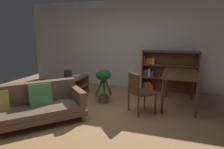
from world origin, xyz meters
name	(u,v)px	position (x,y,z in m)	size (l,w,h in m)	color
ground_plane	(92,119)	(0.00, 0.00, 0.00)	(8.16, 8.16, 0.00)	#A87A4C
back_wall_panel	(126,45)	(0.00, 2.70, 1.35)	(6.80, 0.10, 2.70)	silver
fabric_couch	(30,105)	(-1.05, -0.52, 0.35)	(1.91, 1.97, 0.74)	olive
media_console	(72,88)	(-1.07, 1.09, 0.27)	(0.47, 1.13, 0.54)	brown
open_laptop	(73,75)	(-1.16, 1.33, 0.56)	(0.45, 0.40, 0.08)	silver
desk_speaker	(68,75)	(-1.06, 0.90, 0.66)	(0.20, 0.20, 0.24)	#2D2823
potted_floor_plant	(103,82)	(-0.12, 0.98, 0.54)	(0.45, 0.40, 0.83)	brown
dining_table	(180,76)	(1.65, 1.32, 0.72)	(0.77, 1.31, 0.81)	#56351E
dining_chair_near	(139,90)	(0.83, 0.59, 0.51)	(0.64, 0.64, 0.89)	#56351E
bookshelf	(166,72)	(1.26, 2.54, 0.58)	(1.59, 0.28, 1.20)	brown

